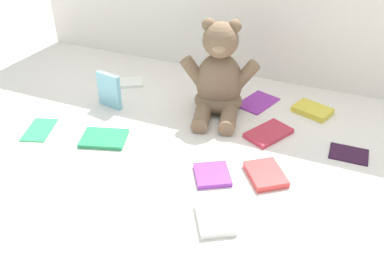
% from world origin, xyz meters
% --- Properties ---
extents(ground_plane, '(3.20, 3.20, 0.00)m').
position_xyz_m(ground_plane, '(0.00, 0.00, 0.00)').
color(ground_plane, silver).
extents(teddy_bear, '(0.25, 0.24, 0.30)m').
position_xyz_m(teddy_bear, '(-0.03, 0.17, 0.11)').
color(teddy_bear, '#7A6047').
rests_on(teddy_bear, ground_plane).
extents(book_case_0, '(0.10, 0.08, 0.01)m').
position_xyz_m(book_case_0, '(0.38, 0.08, 0.00)').
color(book_case_0, '#2C112B').
rests_on(book_case_0, ground_plane).
extents(book_case_1, '(0.09, 0.03, 0.12)m').
position_xyz_m(book_case_1, '(-0.36, 0.06, 0.06)').
color(book_case_1, '#7DC0D6').
rests_on(book_case_1, ground_plane).
extents(book_case_2, '(0.15, 0.13, 0.01)m').
position_xyz_m(book_case_2, '(-0.28, -0.12, 0.01)').
color(book_case_2, '#268C54').
rests_on(book_case_2, ground_plane).
extents(book_case_3, '(0.13, 0.14, 0.02)m').
position_xyz_m(book_case_3, '(0.19, -0.10, 0.01)').
color(book_case_3, '#D33939').
rests_on(book_case_3, ground_plane).
extents(book_case_4, '(0.13, 0.16, 0.01)m').
position_xyz_m(book_case_4, '(0.07, 0.27, 0.00)').
color(book_case_4, purple).
rests_on(book_case_4, ground_plane).
extents(book_case_5, '(0.13, 0.11, 0.02)m').
position_xyz_m(book_case_5, '(0.25, 0.27, 0.01)').
color(book_case_5, yellow).
rests_on(book_case_5, ground_plane).
extents(book_case_6, '(0.12, 0.12, 0.01)m').
position_xyz_m(book_case_6, '(0.07, -0.15, 0.01)').
color(book_case_6, purple).
rests_on(book_case_6, ground_plane).
extents(book_case_7, '(0.13, 0.11, 0.01)m').
position_xyz_m(book_case_7, '(-0.40, 0.22, 0.01)').
color(book_case_7, white).
rests_on(book_case_7, ground_plane).
extents(book_case_8, '(0.12, 0.13, 0.02)m').
position_xyz_m(book_case_8, '(0.13, -0.29, 0.01)').
color(book_case_8, white).
rests_on(book_case_8, ground_plane).
extents(book_case_9, '(0.11, 0.14, 0.01)m').
position_xyz_m(book_case_9, '(-0.49, -0.15, 0.00)').
color(book_case_9, '#31A562').
rests_on(book_case_9, ground_plane).
extents(book_case_10, '(0.13, 0.16, 0.01)m').
position_xyz_m(book_case_10, '(0.15, 0.09, 0.01)').
color(book_case_10, '#BF2E42').
rests_on(book_case_10, ground_plane).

